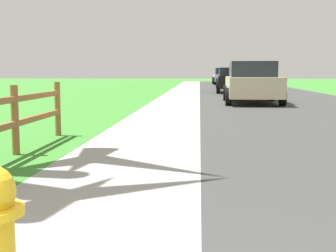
# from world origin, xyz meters

# --- Properties ---
(ground_plane) EXTENTS (120.00, 120.00, 0.00)m
(ground_plane) POSITION_xyz_m (0.00, 25.00, 0.00)
(ground_plane) COLOR #3B812E
(road_asphalt) EXTENTS (7.00, 66.00, 0.01)m
(road_asphalt) POSITION_xyz_m (3.50, 27.00, 0.00)
(road_asphalt) COLOR #3A3A3A
(road_asphalt) RESTS_ON ground
(curb_concrete) EXTENTS (6.00, 66.00, 0.01)m
(curb_concrete) POSITION_xyz_m (-3.00, 27.00, 0.00)
(curb_concrete) COLOR #A09F9B
(curb_concrete) RESTS_ON ground
(grass_verge) EXTENTS (5.00, 66.00, 0.00)m
(grass_verge) POSITION_xyz_m (-4.50, 27.00, 0.01)
(grass_verge) COLOR #3B812E
(grass_verge) RESTS_ON ground
(parked_suv_beige) EXTENTS (2.25, 4.96, 1.63)m
(parked_suv_beige) POSITION_xyz_m (2.05, 18.46, 0.81)
(parked_suv_beige) COLOR #C6B793
(parked_suv_beige) RESTS_ON ground
(parked_car_black) EXTENTS (2.13, 4.54, 1.47)m
(parked_car_black) POSITION_xyz_m (1.98, 27.78, 0.75)
(parked_car_black) COLOR black
(parked_car_black) RESTS_ON ground
(parked_car_blue) EXTENTS (2.16, 4.31, 1.41)m
(parked_car_blue) POSITION_xyz_m (2.27, 35.39, 0.73)
(parked_car_blue) COLOR navy
(parked_car_blue) RESTS_ON ground
(parked_car_silver) EXTENTS (2.08, 4.93, 1.59)m
(parked_car_silver) POSITION_xyz_m (2.28, 45.99, 0.78)
(parked_car_silver) COLOR #B7BABF
(parked_car_silver) RESTS_ON ground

